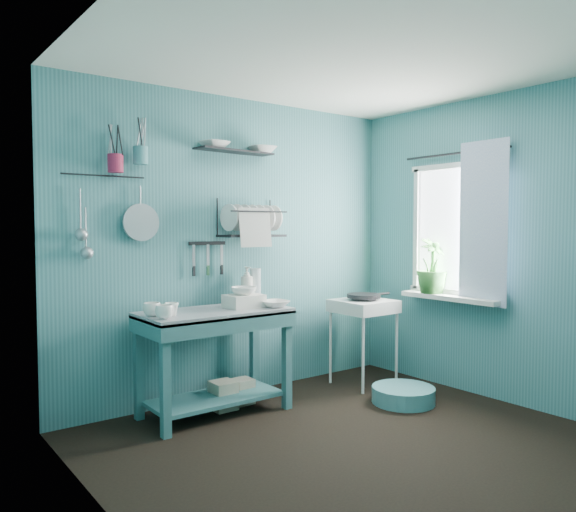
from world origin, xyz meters
TOP-DOWN VIEW (x-y plane):
  - floor at (0.00, 0.00)m, footprint 3.20×3.20m
  - ceiling at (0.00, 0.00)m, footprint 3.20×3.20m
  - wall_back at (0.00, 1.50)m, footprint 3.20×0.00m
  - wall_left at (-1.60, 0.00)m, footprint 0.00×3.00m
  - wall_right at (1.60, 0.00)m, footprint 0.00×3.00m
  - work_counter at (-0.43, 1.14)m, footprint 1.21×0.76m
  - mug_left at (-0.91, 0.98)m, footprint 0.12×0.12m
  - mug_mid at (-0.81, 1.08)m, footprint 0.14×0.14m
  - mug_right at (-0.93, 1.14)m, footprint 0.17×0.17m
  - wash_tub at (-0.18, 1.12)m, footprint 0.28×0.22m
  - tub_bowl at (-0.18, 1.12)m, footprint 0.19×0.19m
  - soap_bottle at (-0.01, 1.34)m, footprint 0.12×0.12m
  - water_bottle at (0.09, 1.36)m, footprint 0.09×0.09m
  - counter_bowl at (0.02, 0.99)m, footprint 0.22×0.22m
  - hotplate_stand at (1.04, 1.03)m, footprint 0.51×0.51m
  - frying_pan at (1.04, 1.03)m, footprint 0.30×0.30m
  - knife_strip at (-0.30, 1.47)m, footprint 0.32×0.04m
  - dish_rack at (0.06, 1.37)m, footprint 0.57×0.28m
  - upper_shelf at (-0.08, 1.40)m, footprint 0.71×0.24m
  - shelf_bowl_left at (-0.27, 1.40)m, footprint 0.26×0.26m
  - shelf_bowl_right at (0.19, 1.40)m, footprint 0.26×0.26m
  - utensil_cup_magenta at (-1.07, 1.42)m, footprint 0.11×0.11m
  - utensil_cup_teal at (-0.88, 1.42)m, footprint 0.11×0.11m
  - colander at (-0.87, 1.45)m, footprint 0.28×0.03m
  - ladle_outer at (-1.31, 1.46)m, footprint 0.01×0.01m
  - ladle_inner at (-1.28, 1.46)m, footprint 0.01×0.01m
  - hook_rail at (-1.14, 1.47)m, footprint 0.60×0.01m
  - window_glass at (1.59, 0.45)m, footprint 0.00×1.10m
  - windowsill at (1.50, 0.45)m, footprint 0.16×0.95m
  - curtain at (1.52, 0.15)m, footprint 0.00×1.35m
  - curtain_rod at (1.54, 0.45)m, footprint 0.02×1.05m
  - potted_plant at (1.51, 0.65)m, footprint 0.29×0.29m
  - storage_tin_large at (-0.33, 1.19)m, footprint 0.18×0.18m
  - storage_tin_small at (-0.13, 1.22)m, footprint 0.15×0.15m
  - floor_basin at (0.92, 0.45)m, footprint 0.51×0.51m

SIDE VIEW (x-z plane):
  - floor at x=0.00m, z-range 0.00..0.00m
  - floor_basin at x=0.92m, z-range 0.00..0.13m
  - storage_tin_small at x=-0.13m, z-range 0.00..0.20m
  - storage_tin_large at x=-0.33m, z-range 0.00..0.22m
  - hotplate_stand at x=1.04m, z-range 0.00..0.77m
  - work_counter at x=-0.43m, z-range 0.00..0.79m
  - frying_pan at x=1.04m, z-range 0.79..0.82m
  - windowsill at x=1.50m, z-range 0.79..0.83m
  - counter_bowl at x=0.02m, z-range 0.79..0.85m
  - mug_mid at x=-0.81m, z-range 0.79..0.89m
  - mug_left at x=-0.91m, z-range 0.79..0.89m
  - mug_right at x=-0.93m, z-range 0.79..0.89m
  - wash_tub at x=-0.18m, z-range 0.79..0.89m
  - tub_bowl at x=-0.18m, z-range 0.89..0.96m
  - water_bottle at x=0.09m, z-range 0.79..1.07m
  - soap_bottle at x=-0.01m, z-range 0.79..1.09m
  - potted_plant at x=1.51m, z-range 0.83..1.32m
  - wall_back at x=0.00m, z-range -0.35..2.85m
  - wall_left at x=-1.60m, z-range -0.25..2.75m
  - wall_right at x=1.60m, z-range -0.25..2.75m
  - knife_strip at x=-0.30m, z-range 1.27..1.30m
  - window_glass at x=1.59m, z-range 0.85..1.95m
  - ladle_inner at x=-1.28m, z-range 1.26..1.56m
  - curtain at x=1.52m, z-range 0.77..2.12m
  - colander at x=-0.87m, z-range 1.32..1.60m
  - dish_rack at x=0.06m, z-range 1.34..1.66m
  - ladle_outer at x=-1.31m, z-range 1.39..1.69m
  - hook_rail at x=-1.14m, z-range 1.78..1.79m
  - utensil_cup_magenta at x=-1.07m, z-range 1.81..1.94m
  - utensil_cup_teal at x=-0.88m, z-range 1.88..2.01m
  - shelf_bowl_right at x=0.19m, z-range 2.01..2.06m
  - upper_shelf at x=-0.08m, z-range 2.03..2.05m
  - curtain_rod at x=1.54m, z-range 2.04..2.06m
  - shelf_bowl_left at x=-0.27m, z-range 2.07..2.12m
  - ceiling at x=0.00m, z-range 2.50..2.50m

